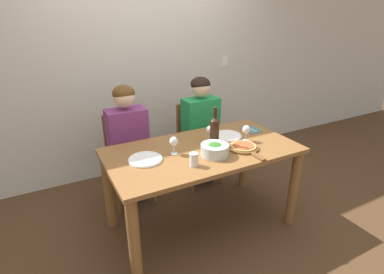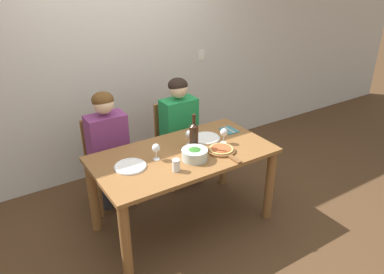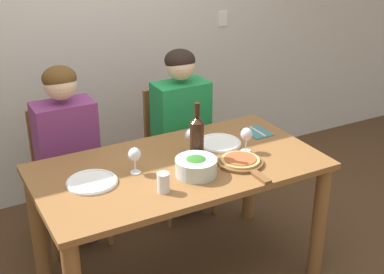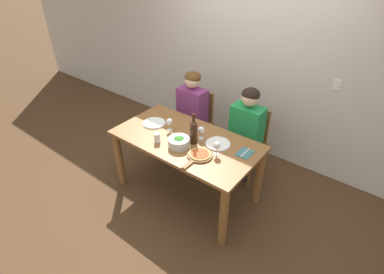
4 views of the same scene
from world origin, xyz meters
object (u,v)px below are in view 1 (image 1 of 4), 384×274
chair_left (127,154)px  dinner_plate_left (145,159)px  broccoli_bowl (215,150)px  wine_glass_left (174,142)px  wine_glass_right (246,130)px  wine_bottle (215,131)px  dinner_plate_right (227,136)px  wine_glass_centre (210,131)px  person_woman (128,135)px  pizza_on_board (244,147)px  water_tumbler (194,160)px  fork_on_napkin (251,130)px  person_man (201,122)px  chair_right (196,139)px

chair_left → dinner_plate_left: (-0.05, -0.77, 0.29)m
broccoli_bowl → chair_left: bearing=116.8°
wine_glass_left → wine_glass_right: (0.68, -0.06, 0.00)m
wine_bottle → dinner_plate_right: (0.23, 0.13, -0.13)m
wine_glass_centre → wine_glass_right: bearing=-25.8°
person_woman → pizza_on_board: person_woman is taller
wine_bottle → water_tumbler: 0.40m
wine_glass_right → water_tumbler: 0.67m
dinner_plate_right → water_tumbler: water_tumbler is taller
pizza_on_board → wine_glass_left: size_ratio=2.66×
dinner_plate_left → fork_on_napkin: size_ratio=1.51×
person_woman → pizza_on_board: 1.14m
chair_left → person_man: person_man is taller
pizza_on_board → wine_glass_right: size_ratio=2.66×
person_woman → person_man: bearing=0.0°
fork_on_napkin → water_tumbler: bearing=-155.4°
dinner_plate_right → wine_glass_right: (0.09, -0.16, 0.10)m
wine_glass_right → wine_glass_left: bearing=174.9°
wine_glass_centre → water_tumbler: bearing=-135.3°
chair_right → wine_glass_centre: bearing=-109.5°
chair_left → wine_glass_centre: (0.58, -0.68, 0.39)m
person_woman → water_tumbler: 0.95m
person_woman → person_man: 0.82m
person_man → wine_glass_right: 0.73m
fork_on_napkin → pizza_on_board: bearing=-136.0°
person_woman → wine_glass_centre: size_ratio=8.17×
wine_bottle → dinner_plate_right: bearing=30.2°
dinner_plate_right → wine_glass_right: wine_glass_right is taller
person_man → broccoli_bowl: size_ratio=5.37×
broccoli_bowl → pizza_on_board: 0.28m
person_woman → person_man: same height
pizza_on_board → wine_glass_left: (-0.56, 0.19, 0.09)m
person_woman → wine_glass_left: person_woman is taller
person_man → broccoli_bowl: 0.90m
dinner_plate_left → water_tumbler: size_ratio=2.61×
wine_bottle → wine_glass_right: (0.32, -0.03, -0.04)m
dinner_plate_left → broccoli_bowl: bearing=-18.3°
dinner_plate_right → pizza_on_board: bearing=-95.9°
wine_glass_left → wine_bottle: bearing=-4.8°
wine_glass_centre → dinner_plate_left: bearing=-172.8°
pizza_on_board → wine_glass_right: bearing=47.8°
wine_glass_right → fork_on_napkin: (0.22, 0.20, -0.10)m
chair_left → fork_on_napkin: chair_left is taller
dinner_plate_right → water_tumbler: (-0.55, -0.36, 0.04)m
person_woman → chair_right: bearing=7.6°
chair_left → dinner_plate_right: bearing=-40.2°
fork_on_napkin → wine_glass_left: bearing=-171.4°
person_woman → pizza_on_board: (0.76, -0.85, 0.05)m
broccoli_bowl → wine_glass_right: 0.42m
water_tumbler → pizza_on_board: bearing=7.1°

